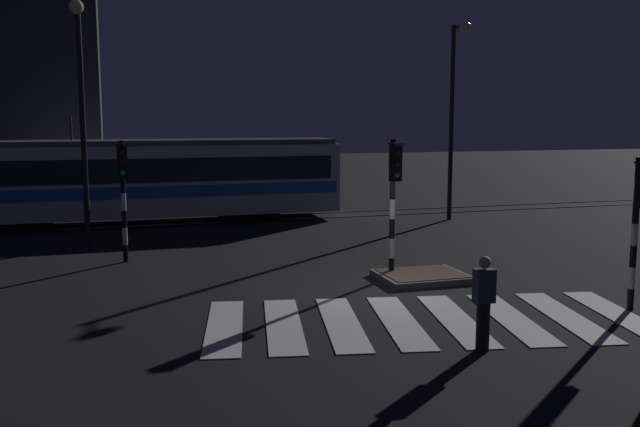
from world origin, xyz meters
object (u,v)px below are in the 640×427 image
Objects in this scene: traffic_light_corner_far_left at (123,183)px; traffic_light_corner_near_right at (639,211)px; tram at (138,179)px; pedestrian_waiting_at_kerb at (484,303)px; street_lamp_trackside_right at (455,99)px; traffic_light_median_centre at (394,187)px; street_lamp_trackside_left at (81,95)px.

traffic_light_corner_near_right is at bearing -39.05° from traffic_light_corner_far_left.
tram is at bearing 84.81° from traffic_light_corner_far_left.
traffic_light_corner_far_left is at bearing 121.37° from pedestrian_waiting_at_kerb.
pedestrian_waiting_at_kerb is at bearing -115.62° from street_lamp_trackside_right.
tram is (-5.87, 11.42, -0.60)m from traffic_light_median_centre.
traffic_light_corner_far_left is at bearing -160.05° from street_lamp_trackside_right.
traffic_light_corner_far_left is 11.39m from pedestrian_waiting_at_kerb.
street_lamp_trackside_left is 13.92m from street_lamp_trackside_right.
traffic_light_median_centre reaches higher than traffic_light_corner_far_left.
street_lamp_trackside_right reaches higher than traffic_light_median_centre.
traffic_light_corner_far_left is at bearing 148.65° from traffic_light_median_centre.
street_lamp_trackside_right reaches higher than street_lamp_trackside_left.
tram reaches higher than traffic_light_median_centre.
street_lamp_trackside_left is 15.08m from pedestrian_waiting_at_kerb.
street_lamp_trackside_left reaches higher than tram.
street_lamp_trackside_right is at bearing 6.21° from street_lamp_trackside_left.
traffic_light_corner_near_right is (10.27, -8.34, -0.12)m from traffic_light_corner_far_left.
street_lamp_trackside_left is 0.99× the size of street_lamp_trackside_right.
traffic_light_median_centre is at bearing 83.32° from pedestrian_waiting_at_kerb.
traffic_light_corner_near_right is 0.21× the size of tram.
traffic_light_corner_far_left is 0.45× the size of street_lamp_trackside_right.
tram reaches higher than traffic_light_corner_near_right.
tram is (1.79, 4.32, -3.04)m from street_lamp_trackside_left.
traffic_light_corner_near_right is at bearing 16.71° from pedestrian_waiting_at_kerb.
traffic_light_corner_far_left is 13.78m from street_lamp_trackside_right.
tram is (-9.60, 15.77, -0.42)m from traffic_light_corner_near_right.
tram is at bearing 106.96° from pedestrian_waiting_at_kerb.
tram is (-12.06, 2.81, -3.09)m from street_lamp_trackside_right.
traffic_light_corner_far_left is 7.48m from tram.
traffic_light_median_centre is 12.85m from tram.
traffic_light_corner_far_left is 0.97× the size of traffic_light_median_centre.
street_lamp_trackside_left reaches higher than traffic_light_corner_near_right.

